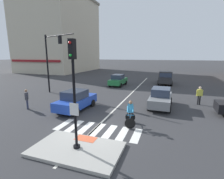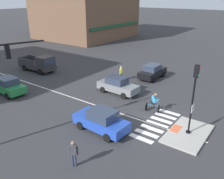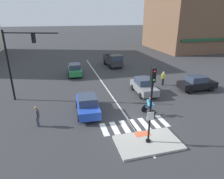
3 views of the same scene
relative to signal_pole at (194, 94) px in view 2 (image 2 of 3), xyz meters
The scene contains 21 objects.
ground_plane 4.04m from the signal_pole, 90.00° to the left, with size 300.00×300.00×0.00m, color #333335.
traffic_island 3.04m from the signal_pole, 90.00° to the left, with size 4.18×2.51×0.15m, color #A3A099.
tactile_pad_front 3.10m from the signal_pole, 90.00° to the left, with size 1.10×0.60×0.01m, color #DB5B38.
signal_pole is the anchor object (origin of this frame).
crosswalk_stripe_a 4.60m from the signal_pole, 134.70° to the left, with size 0.44×1.80×0.01m, color silver.
crosswalk_stripe_b 4.24m from the signal_pole, 123.41° to the left, with size 0.44×1.80×0.01m, color silver.
crosswalk_stripe_c 4.01m from the signal_pole, 108.26° to the left, with size 0.44×1.80×0.01m, color silver.
crosswalk_stripe_d 3.93m from the signal_pole, 90.00° to the left, with size 0.44×1.80×0.01m, color silver.
crosswalk_stripe_e 4.01m from the signal_pole, 71.74° to the left, with size 0.44×1.80×0.01m, color silver.
crosswalk_stripe_f 4.24m from the signal_pole, 56.59° to the left, with size 0.44×1.80×0.01m, color silver.
crosswalk_stripe_g 4.60m from the signal_pole, 45.30° to the left, with size 0.44×1.80×0.01m, color silver.
lane_centre_line 12.95m from the signal_pole, 90.86° to the left, with size 0.14×28.00×0.01m, color silver.
building_corner_right 43.06m from the signal_pole, 51.38° to the left, with size 19.06×17.34×13.67m.
car_blue_westbound_near 6.55m from the signal_pole, 121.03° to the left, with size 1.98×4.17×1.64m.
car_black_cross_right 12.30m from the signal_pole, 39.25° to the left, with size 4.13×1.90×1.64m.
car_grey_eastbound_mid 9.27m from the signal_pole, 68.36° to the left, with size 1.92×4.14×1.64m.
car_green_westbound_distant 17.47m from the signal_pole, 100.54° to the left, with size 1.96×4.16×1.64m.
pickup_truck_charcoal_eastbound_distant 20.77m from the signal_pole, 80.78° to the left, with size 2.23×5.18×2.08m.
cyclist 4.59m from the signal_pole, 64.45° to the left, with size 0.88×1.20×1.68m.
pedestrian_at_curb_left 8.46m from the signal_pole, 149.94° to the left, with size 0.39×0.46×1.67m.
pedestrian_waiting_far_side 12.28m from the signal_pole, 57.06° to the left, with size 0.55×0.27×1.67m.
Camera 2 is at (-14.68, -6.70, 9.15)m, focal length 38.08 mm.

